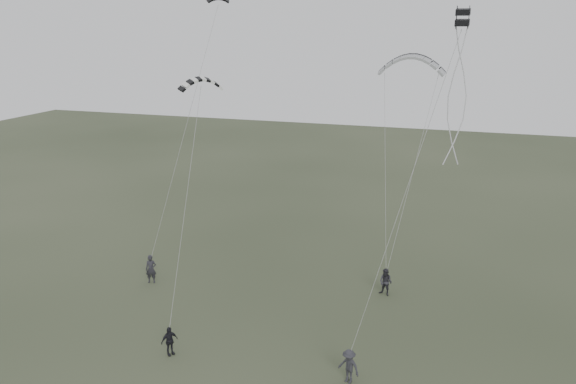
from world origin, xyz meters
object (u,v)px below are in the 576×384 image
(flyer_left, at_px, (151,269))
(kite_box, at_px, (463,17))
(flyer_center, at_px, (169,341))
(kite_striped, at_px, (201,79))
(flyer_right, at_px, (386,282))
(flyer_far, at_px, (349,366))
(kite_pale_large, at_px, (412,57))

(flyer_left, xyz_separation_m, kite_box, (18.62, -3.40, 15.91))
(flyer_center, distance_m, kite_box, 21.16)
(flyer_left, relative_size, kite_striped, 0.73)
(flyer_right, xyz_separation_m, kite_striped, (-11.52, -1.68, 12.55))
(flyer_far, distance_m, kite_box, 16.80)
(flyer_left, bearing_deg, flyer_far, -43.69)
(kite_pale_large, distance_m, kite_box, 14.10)
(flyer_left, xyz_separation_m, flyer_far, (14.81, -6.78, -0.10))
(kite_box, bearing_deg, flyer_center, -160.82)
(flyer_left, xyz_separation_m, kite_striped, (3.65, 1.26, 12.47))
(flyer_left, height_order, kite_pale_large, kite_pale_large)
(kite_box, bearing_deg, kite_striped, 165.48)
(kite_striped, bearing_deg, kite_box, -61.32)
(kite_pale_large, bearing_deg, kite_box, -74.81)
(flyer_far, height_order, kite_striped, kite_striped)
(flyer_center, bearing_deg, flyer_right, -11.04)
(flyer_left, distance_m, kite_striped, 13.05)
(flyer_right, distance_m, flyer_center, 14.12)
(kite_box, bearing_deg, flyer_right, 121.31)
(flyer_center, distance_m, kite_pale_large, 24.23)
(flyer_far, bearing_deg, kite_striped, 165.06)
(kite_box, bearing_deg, flyer_left, 172.40)
(flyer_center, xyz_separation_m, kite_box, (13.19, 3.89, 16.08))
(flyer_right, relative_size, flyer_far, 1.02)
(flyer_left, bearing_deg, flyer_center, -72.36)
(flyer_far, bearing_deg, kite_pale_large, 109.25)
(flyer_left, bearing_deg, kite_box, -29.42)
(kite_pale_large, height_order, kite_box, kite_box)
(flyer_far, bearing_deg, kite_box, 62.39)
(kite_pale_large, bearing_deg, flyer_left, -145.30)
(flyer_far, relative_size, kite_pale_large, 0.38)
(kite_striped, distance_m, kite_box, 16.05)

